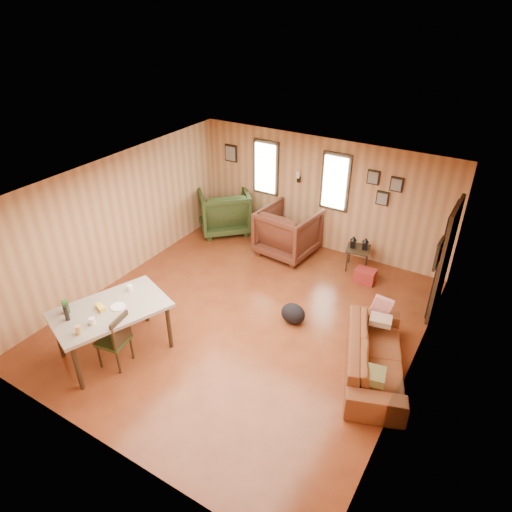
{
  "coord_description": "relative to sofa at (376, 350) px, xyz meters",
  "views": [
    {
      "loc": [
        3.37,
        -5.18,
        4.94
      ],
      "look_at": [
        0.0,
        0.4,
        1.05
      ],
      "focal_mm": 32.0,
      "sensor_mm": 36.0,
      "label": 1
    }
  ],
  "objects": [
    {
      "name": "recliner_brown",
      "position": [
        -2.7,
        2.41,
        0.16
      ],
      "size": [
        1.18,
        1.12,
        1.12
      ],
      "primitive_type": "imported",
      "rotation": [
        0.0,
        0.0,
        3.05
      ],
      "color": "#502618",
      "rests_on": "ground"
    },
    {
      "name": "cooler",
      "position": [
        -0.91,
        2.21,
        -0.26
      ],
      "size": [
        0.39,
        0.28,
        0.27
      ],
      "rotation": [
        0.0,
        0.0,
        0.02
      ],
      "color": "maroon",
      "rests_on": "ground"
    },
    {
      "name": "backpack",
      "position": [
        -1.53,
        0.39,
        -0.22
      ],
      "size": [
        0.51,
        0.44,
        0.37
      ],
      "rotation": [
        0.0,
        0.0,
        -0.34
      ],
      "color": "black",
      "rests_on": "ground"
    },
    {
      "name": "dining_chair",
      "position": [
        -3.3,
        -1.83,
        0.11
      ],
      "size": [
        0.48,
        0.48,
        0.91
      ],
      "rotation": [
        0.0,
        0.0,
        0.17
      ],
      "color": "#2B3C1B",
      "rests_on": "ground"
    },
    {
      "name": "end_table",
      "position": [
        -3.35,
        2.74,
        -0.02
      ],
      "size": [
        0.59,
        0.55,
        0.67
      ],
      "rotation": [
        0.0,
        0.0,
        -0.15
      ],
      "color": "#322616",
      "rests_on": "ground"
    },
    {
      "name": "sofa",
      "position": [
        0.0,
        0.0,
        0.0
      ],
      "size": [
        1.25,
        2.12,
        0.8
      ],
      "primitive_type": "imported",
      "rotation": [
        0.0,
        0.0,
        1.91
      ],
      "color": "brown",
      "rests_on": "ground"
    },
    {
      "name": "dining_table",
      "position": [
        -3.56,
        -1.67,
        0.36
      ],
      "size": [
        1.51,
        1.89,
        1.08
      ],
      "rotation": [
        0.0,
        0.0,
        -0.37
      ],
      "color": "gray",
      "rests_on": "ground"
    },
    {
      "name": "sofa_pillows",
      "position": [
        -0.04,
        0.08,
        0.1
      ],
      "size": [
        0.72,
        1.72,
        0.35
      ],
      "rotation": [
        0.0,
        0.0,
        0.2
      ],
      "color": "brown",
      "rests_on": "sofa"
    },
    {
      "name": "room",
      "position": [
        -2.13,
        0.32,
        0.81
      ],
      "size": [
        5.54,
        6.04,
        2.44
      ],
      "color": "brown",
      "rests_on": "ground"
    },
    {
      "name": "recliner_green",
      "position": [
        -4.46,
        2.59,
        0.16
      ],
      "size": [
        1.48,
        1.47,
        1.11
      ],
      "primitive_type": "imported",
      "rotation": [
        0.0,
        0.0,
        -2.37
      ],
      "color": "#2B3C1B",
      "rests_on": "ground"
    },
    {
      "name": "side_table",
      "position": [
        -1.23,
        2.59,
        0.09
      ],
      "size": [
        0.54,
        0.54,
        0.72
      ],
      "rotation": [
        0.0,
        0.0,
        0.22
      ],
      "color": "#322616",
      "rests_on": "ground"
    }
  ]
}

